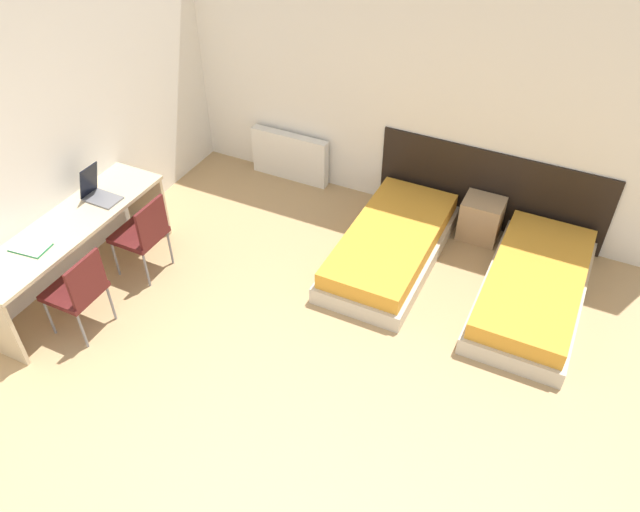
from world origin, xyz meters
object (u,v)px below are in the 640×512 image
object	(u,v)px
chair_near_laptop	(143,232)
laptop	(98,192)
bed_near_window	(391,246)
chair_near_notebook	(78,289)
bed_near_door	(533,288)
nightstand	(481,219)

from	to	relation	value
chair_near_laptop	laptop	world-z (taller)	laptop
bed_near_window	chair_near_laptop	bearing A→B (deg)	-149.60
bed_near_window	chair_near_notebook	size ratio (longest dim) A/B	2.22
bed_near_door	nightstand	bearing A→B (deg)	132.81
nightstand	bed_near_window	bearing A→B (deg)	-132.81
bed_near_door	laptop	bearing A→B (deg)	-162.76
chair_near_notebook	bed_near_window	bearing A→B (deg)	44.68
nightstand	chair_near_laptop	world-z (taller)	chair_near_laptop
bed_near_window	bed_near_door	size ratio (longest dim) A/B	1.00
bed_near_window	bed_near_door	world-z (taller)	same
chair_near_laptop	nightstand	bearing A→B (deg)	35.36
nightstand	chair_near_notebook	bearing A→B (deg)	-134.26
bed_near_window	nightstand	distance (m)	1.06
bed_near_window	laptop	bearing A→B (deg)	-154.14
bed_near_window	laptop	world-z (taller)	laptop
chair_near_laptop	laptop	distance (m)	0.57
nightstand	chair_near_laptop	bearing A→B (deg)	-144.54
laptop	bed_near_door	bearing A→B (deg)	18.18
bed_near_door	chair_near_laptop	xyz separation A→B (m)	(-3.56, -1.24, 0.32)
chair_near_laptop	chair_near_notebook	world-z (taller)	same
chair_near_laptop	chair_near_notebook	size ratio (longest dim) A/B	1.00
bed_near_window	nightstand	xyz separation A→B (m)	(0.72, 0.78, 0.06)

